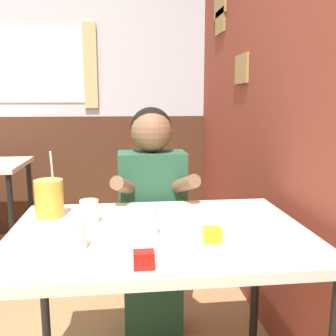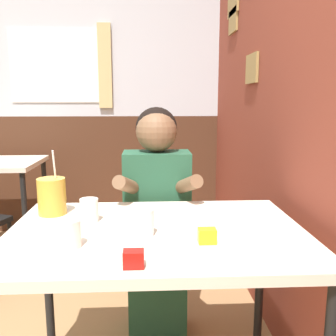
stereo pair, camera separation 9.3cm
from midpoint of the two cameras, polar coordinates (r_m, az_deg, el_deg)
name	(u,v)px [view 1 (the left image)]	position (r m, az deg, el deg)	size (l,w,h in m)	color
brick_wall_right	(251,83)	(2.39, 11.43, 12.61)	(0.08, 4.50, 2.70)	brown
back_wall	(68,88)	(3.60, -15.72, 11.68)	(5.47, 0.09, 2.70)	silver
main_table	(160,247)	(1.43, -3.21, -12.01)	(1.10, 0.78, 0.77)	beige
person_seated	(152,217)	(1.97, -3.79, -7.54)	(0.42, 0.41, 1.21)	#235138
cocktail_pitcher	(49,198)	(1.63, -19.24, -4.36)	(0.12, 0.12, 0.27)	gold
glass_near_pitcher	(147,223)	(1.33, -5.24, -8.30)	(0.08, 0.08, 0.10)	silver
glass_center	(89,212)	(1.50, -13.65, -6.50)	(0.07, 0.07, 0.09)	silver
glass_far_side	(74,236)	(1.26, -16.22, -9.88)	(0.08, 0.08, 0.09)	silver
condiment_ketchup	(144,260)	(1.10, -6.18, -13.75)	(0.06, 0.04, 0.05)	#B7140F
condiment_mustard	(212,235)	(1.28, 4.66, -10.16)	(0.06, 0.04, 0.05)	yellow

